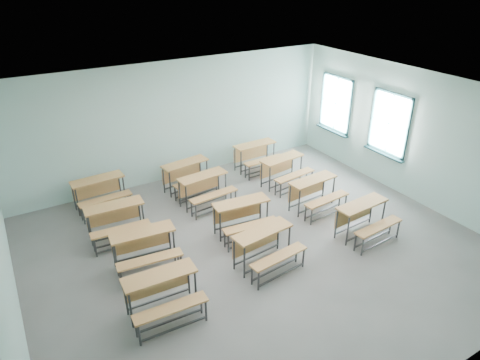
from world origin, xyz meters
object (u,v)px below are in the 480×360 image
object	(u,v)px
desk_unit_r1c1	(243,214)
desk_unit_r3c1	(188,173)
desk_unit_r1c0	(145,245)
desk_unit_r2c0	(116,217)
desk_unit_r0c1	(266,244)
desk_unit_r1c2	(316,190)
desk_unit_r0c0	(163,290)
desk_unit_r3c0	(100,190)
desk_unit_r2c1	(205,186)
desk_unit_r2c2	(285,168)
desk_unit_r3c2	(257,153)
desk_unit_r0c2	(365,216)

from	to	relation	value
desk_unit_r1c1	desk_unit_r3c1	xyz separation A→B (m)	(-0.19, 2.47, 0.00)
desk_unit_r1c0	desk_unit_r2c0	world-z (taller)	same
desk_unit_r0c1	desk_unit_r1c2	world-z (taller)	same
desk_unit_r0c0	desk_unit_r3c0	world-z (taller)	same
desk_unit_r1c2	desk_unit_r2c1	xyz separation A→B (m)	(-2.17, 1.53, 0.00)
desk_unit_r0c1	desk_unit_r2c2	distance (m)	3.50
desk_unit_r1c0	desk_unit_r3c2	xyz separation A→B (m)	(4.25, 2.64, 0.00)
desk_unit_r0c0	desk_unit_r1c0	xyz separation A→B (m)	(0.17, 1.36, 0.00)
desk_unit_r3c1	desk_unit_r2c0	bearing A→B (deg)	-159.08
desk_unit_r2c0	desk_unit_r3c0	distance (m)	1.44
desk_unit_r0c1	desk_unit_r3c2	bearing A→B (deg)	53.59
desk_unit_r0c0	desk_unit_r0c2	size ratio (longest dim) A/B	0.99
desk_unit_r0c0	desk_unit_r2c2	world-z (taller)	same
desk_unit_r1c1	desk_unit_r2c0	xyz separation A→B (m)	(-2.40, 1.26, 0.00)
desk_unit_r3c1	desk_unit_r3c2	distance (m)	2.22
desk_unit_r0c2	desk_unit_r1c2	distance (m)	1.44
desk_unit_r3c1	desk_unit_r3c0	bearing A→B (deg)	166.42
desk_unit_r0c0	desk_unit_r3c1	world-z (taller)	same
desk_unit_r1c1	desk_unit_r3c2	xyz separation A→B (m)	(2.03, 2.62, 0.00)
desk_unit_r3c0	desk_unit_r3c2	size ratio (longest dim) A/B	1.01
desk_unit_r0c1	desk_unit_r3c2	world-z (taller)	same
desk_unit_r2c2	desk_unit_r3c0	world-z (taller)	same
desk_unit_r2c0	desk_unit_r3c2	xyz separation A→B (m)	(4.43, 1.37, 0.00)
desk_unit_r1c1	desk_unit_r3c0	world-z (taller)	same
desk_unit_r2c1	desk_unit_r3c2	distance (m)	2.41
desk_unit_r1c0	desk_unit_r3c2	distance (m)	5.00
desk_unit_r2c2	desk_unit_r3c0	bearing A→B (deg)	157.33
desk_unit_r1c0	desk_unit_r3c1	bearing A→B (deg)	56.59
desk_unit_r2c1	desk_unit_r2c0	bearing A→B (deg)	-177.48
desk_unit_r1c2	desk_unit_r3c2	xyz separation A→B (m)	(-0.01, 2.58, 0.00)
desk_unit_r0c0	desk_unit_r1c0	bearing A→B (deg)	85.55
desk_unit_r0c0	desk_unit_r3c1	distance (m)	4.43
desk_unit_r1c1	desk_unit_r2c2	bearing A→B (deg)	39.52
desk_unit_r0c1	desk_unit_r1c0	distance (m)	2.33
desk_unit_r1c0	desk_unit_r3c0	world-z (taller)	same
desk_unit_r1c0	desk_unit_r1c2	bearing A→B (deg)	6.64
desk_unit_r1c0	desk_unit_r3c1	world-z (taller)	same
desk_unit_r3c0	desk_unit_r3c2	world-z (taller)	same
desk_unit_r3c1	desk_unit_r1c0	bearing A→B (deg)	-137.09
desk_unit_r0c0	desk_unit_r1c1	size ratio (longest dim) A/B	0.97
desk_unit_r1c1	desk_unit_r1c2	distance (m)	2.04
desk_unit_r2c2	desk_unit_r3c0	distance (m)	4.69
desk_unit_r0c2	desk_unit_r1c0	xyz separation A→B (m)	(-4.43, 1.38, 0.00)
desk_unit_r1c2	desk_unit_r2c2	world-z (taller)	same
desk_unit_r0c2	desk_unit_r2c1	world-z (taller)	same
desk_unit_r0c0	desk_unit_r1c2	size ratio (longest dim) A/B	0.98
desk_unit_r0c1	desk_unit_r3c0	distance (m)	4.43
desk_unit_r0c1	desk_unit_r2c1	size ratio (longest dim) A/B	1.01
desk_unit_r0c1	desk_unit_r2c2	bearing A→B (deg)	42.08
desk_unit_r0c1	desk_unit_r3c0	bearing A→B (deg)	113.49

